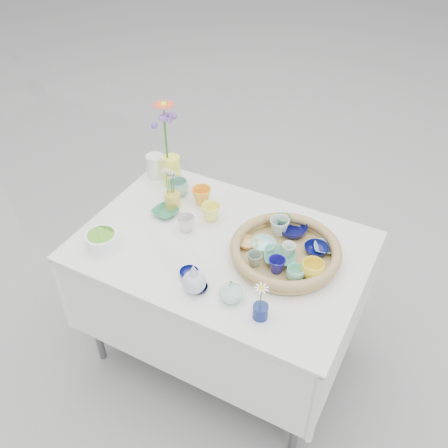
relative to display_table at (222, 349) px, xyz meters
The scene contains 34 objects.
ground 0.00m from the display_table, ahead, with size 80.00×80.00×0.00m, color #9D9D99.
display_table is the anchor object (origin of this frame).
wicker_tray 0.85m from the display_table, 10.12° to the left, with size 0.47×0.47×0.08m, color #9E7E43, non-canonical shape.
tray_ceramic_0 0.87m from the display_table, 38.51° to the left, with size 0.13×0.13×0.04m, color #0A0C4A.
tray_ceramic_1 0.90m from the display_table, 18.41° to the left, with size 0.11×0.11×0.03m, color #080D47.
tray_ceramic_2 0.92m from the display_table, ahead, with size 0.10×0.10×0.08m, color yellow.
tray_ceramic_3 0.84m from the display_table, ahead, with size 0.14×0.14×0.03m, color #479171.
tray_ceramic_4 0.84m from the display_table, 18.64° to the right, with size 0.06×0.06×0.06m, color gray.
tray_ceramic_5 0.82m from the display_table, 14.82° to the left, with size 0.11×0.11×0.03m, color #A5E1D8.
tray_ceramic_6 0.86m from the display_table, 39.77° to the left, with size 0.09×0.09×0.08m, color silver.
tray_ceramic_7 0.86m from the display_table, 11.54° to the left, with size 0.06×0.06×0.06m, color silver.
tray_ceramic_8 0.91m from the display_table, 21.49° to the left, with size 0.10×0.10×0.02m, color #8FB6CD.
tray_ceramic_9 0.87m from the display_table, 11.14° to the right, with size 0.07×0.07×0.07m, color navy.
tray_ceramic_10 0.80m from the display_table, 14.96° to the left, with size 0.09×0.09×0.03m, color #F2BF65.
tray_ceramic_11 0.89m from the display_table, ahead, with size 0.08×0.08×0.06m, color #85D4B6.
tray_ceramic_12 0.87m from the display_table, 47.56° to the left, with size 0.07×0.07×0.06m, color #559C63.
loose_ceramic_0 0.87m from the display_table, 135.98° to the left, with size 0.09×0.09×0.09m, color #FFA729.
loose_ceramic_1 0.83m from the display_table, 134.28° to the left, with size 0.09×0.09×0.08m, color #FFF95E.
loose_ceramic_2 0.85m from the display_table, 169.35° to the left, with size 0.12×0.12×0.03m, color #35835A.
loose_ceramic_3 0.83m from the display_table, behind, with size 0.08×0.08×0.08m, color beige.
loose_ceramic_4 0.81m from the display_table, 97.30° to the right, with size 0.08×0.08×0.02m, color #0A115C.
loose_ceramic_5 0.92m from the display_table, 147.99° to the left, with size 0.10×0.10×0.08m, color #7FB6A4.
loose_ceramic_6 0.83m from the display_table, 80.57° to the right, with size 0.07×0.07×0.02m, color black.
fluted_bowl 0.96m from the display_table, 150.31° to the right, with size 0.14×0.14×0.07m, color white, non-canonical shape.
bud_vase_paleblue 0.89m from the display_table, 83.79° to the right, with size 0.10×0.10×0.15m, color silver, non-canonical shape.
bud_vase_seafoam 0.88m from the display_table, 55.61° to the right, with size 0.09×0.09×0.10m, color #A6DDC8.
bud_vase_cobalt 0.91m from the display_table, 42.25° to the right, with size 0.06×0.06×0.06m, color navy.
single_daisy 0.98m from the display_table, 42.62° to the right, with size 0.07×0.07×0.12m, color white, non-canonical shape.
tall_vase_yellow 1.00m from the display_table, 146.67° to the left, with size 0.09×0.09×0.16m, color #FDFF44.
gerbera 1.20m from the display_table, 148.16° to the left, with size 0.12×0.12×0.30m, color #FF5832, non-canonical shape.
hydrangea 1.16m from the display_table, 148.68° to the left, with size 0.08×0.08×0.28m, color #8866C5, non-canonical shape.
white_pitcher 1.05m from the display_table, 150.58° to the left, with size 0.13×0.09×0.12m, color white, non-canonical shape.
daisy_cup 0.88m from the display_table, 159.08° to the left, with size 0.08×0.08×0.08m, color gold.
daisy_posy 0.99m from the display_table, 160.07° to the left, with size 0.08×0.08×0.13m, color silver, non-canonical shape.
Camera 1 is at (0.78, -1.44, 2.25)m, focal length 40.00 mm.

